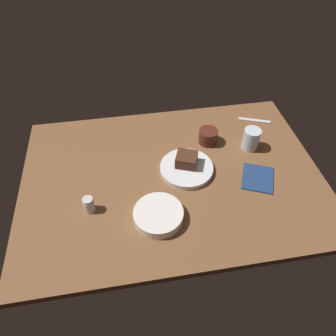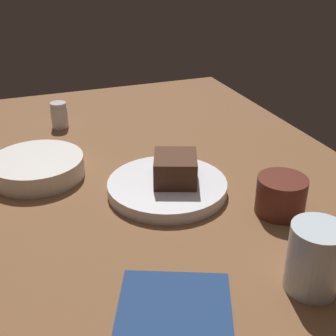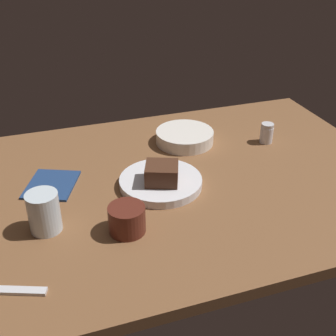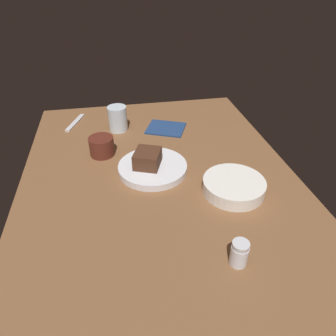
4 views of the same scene
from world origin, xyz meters
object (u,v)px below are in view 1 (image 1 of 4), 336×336
object	(u,v)px
water_glass	(251,139)
chocolate_cake_slice	(187,160)
salt_shaker	(89,204)
dessert_spoon	(255,121)
folded_napkin	(258,178)
dessert_plate	(187,168)
coffee_cup	(208,136)
side_bowl	(158,215)

from	to	relation	value
water_glass	chocolate_cake_slice	bearing A→B (deg)	14.20
salt_shaker	dessert_spoon	distance (cm)	87.20
dessert_spoon	folded_napkin	distance (cm)	37.11
dessert_plate	dessert_spoon	size ratio (longest dim) A/B	1.45
dessert_plate	dessert_spoon	bearing A→B (deg)	-146.12
dessert_plate	salt_shaker	size ratio (longest dim) A/B	3.46
dessert_plate	coffee_cup	world-z (taller)	coffee_cup
salt_shaker	side_bowl	size ratio (longest dim) A/B	0.35
folded_napkin	dessert_spoon	bearing A→B (deg)	-108.25
dessert_spoon	salt_shaker	bearing A→B (deg)	47.91
salt_shaker	dessert_spoon	xyz separation A→B (cm)	(-77.65, -39.57, -2.73)
salt_shaker	folded_napkin	size ratio (longest dim) A/B	0.44
salt_shaker	side_bowl	xyz separation A→B (cm)	(-24.16, 7.85, -1.15)
water_glass	coffee_cup	xyz separation A→B (cm)	(17.23, -6.40, -1.54)
water_glass	folded_napkin	bearing A→B (deg)	81.15
coffee_cup	dessert_spoon	world-z (taller)	coffee_cup
coffee_cup	folded_napkin	distance (cm)	28.67
salt_shaker	folded_napkin	xyz separation A→B (cm)	(-66.03, -4.33, -2.78)
coffee_cup	water_glass	bearing A→B (deg)	159.61
chocolate_cake_slice	side_bowl	size ratio (longest dim) A/B	0.46
dessert_plate	water_glass	world-z (taller)	water_glass
folded_napkin	salt_shaker	bearing A→B (deg)	3.75
water_glass	folded_napkin	size ratio (longest dim) A/B	0.67
salt_shaker	dessert_spoon	world-z (taller)	salt_shaker
side_bowl	coffee_cup	size ratio (longest dim) A/B	2.14
side_bowl	folded_napkin	bearing A→B (deg)	-163.78
chocolate_cake_slice	dessert_spoon	bearing A→B (deg)	-147.56
dessert_plate	dessert_spoon	world-z (taller)	dessert_plate
salt_shaker	water_glass	size ratio (longest dim) A/B	0.66
water_glass	dessert_plate	bearing A→B (deg)	16.78
side_bowl	dessert_spoon	size ratio (longest dim) A/B	1.19
salt_shaker	water_glass	bearing A→B (deg)	-161.87
water_glass	side_bowl	world-z (taller)	water_glass
salt_shaker	side_bowl	world-z (taller)	salt_shaker
water_glass	dessert_spoon	xyz separation A→B (cm)	(-8.79, -17.02, -4.40)
chocolate_cake_slice	coffee_cup	xyz separation A→B (cm)	(-12.67, -13.97, -1.46)
chocolate_cake_slice	folded_napkin	world-z (taller)	chocolate_cake_slice
dessert_spoon	folded_napkin	xyz separation A→B (cm)	(11.62, 35.24, -0.05)
salt_shaker	coffee_cup	bearing A→B (deg)	-150.72
salt_shaker	folded_napkin	distance (cm)	66.23
dessert_plate	coffee_cup	bearing A→B (deg)	-129.67
coffee_cup	folded_napkin	xyz separation A→B (cm)	(-14.39, 24.62, -2.91)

